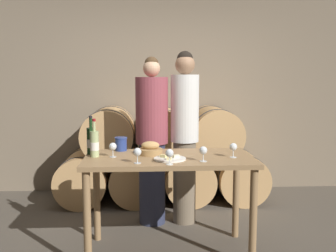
{
  "coord_description": "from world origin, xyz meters",
  "views": [
    {
      "loc": [
        -0.2,
        -3.36,
        1.59
      ],
      "look_at": [
        0.0,
        0.15,
        1.13
      ],
      "focal_mm": 42.0,
      "sensor_mm": 36.0,
      "label": 1
    }
  ],
  "objects_px": {
    "person_right": "(185,134)",
    "bread_basket": "(150,150)",
    "cheese_plate": "(170,159)",
    "tasting_table": "(169,170)",
    "wine_bottle_red": "(91,141)",
    "wine_glass_center": "(169,154)",
    "wine_glass_left": "(137,153)",
    "wine_glass_right": "(203,151)",
    "wine_bottle_white": "(94,144)",
    "blue_crock": "(121,143)",
    "person_left": "(152,140)",
    "wine_glass_far_right": "(233,147)",
    "wine_glass_far_left": "(113,147)"
  },
  "relations": [
    {
      "from": "wine_bottle_white",
      "to": "wine_glass_right",
      "type": "distance_m",
      "value": 0.95
    },
    {
      "from": "bread_basket",
      "to": "blue_crock",
      "type": "bearing_deg",
      "value": 144.32
    },
    {
      "from": "cheese_plate",
      "to": "wine_glass_center",
      "type": "height_order",
      "value": "wine_glass_center"
    },
    {
      "from": "cheese_plate",
      "to": "wine_glass_far_left",
      "type": "bearing_deg",
      "value": 164.58
    },
    {
      "from": "tasting_table",
      "to": "wine_bottle_white",
      "type": "distance_m",
      "value": 0.69
    },
    {
      "from": "bread_basket",
      "to": "wine_glass_center",
      "type": "xyz_separation_m",
      "value": [
        0.15,
        -0.41,
        0.04
      ]
    },
    {
      "from": "blue_crock",
      "to": "wine_glass_right",
      "type": "relative_size",
      "value": 1.01
    },
    {
      "from": "wine_glass_left",
      "to": "wine_bottle_red",
      "type": "bearing_deg",
      "value": 137.06
    },
    {
      "from": "person_right",
      "to": "wine_glass_right",
      "type": "bearing_deg",
      "value": -86.31
    },
    {
      "from": "person_left",
      "to": "cheese_plate",
      "type": "height_order",
      "value": "person_left"
    },
    {
      "from": "bread_basket",
      "to": "wine_glass_right",
      "type": "relative_size",
      "value": 1.71
    },
    {
      "from": "cheese_plate",
      "to": "blue_crock",
      "type": "bearing_deg",
      "value": 136.01
    },
    {
      "from": "person_left",
      "to": "wine_glass_far_left",
      "type": "distance_m",
      "value": 0.81
    },
    {
      "from": "wine_bottle_white",
      "to": "blue_crock",
      "type": "distance_m",
      "value": 0.34
    },
    {
      "from": "wine_glass_far_left",
      "to": "wine_glass_far_right",
      "type": "xyz_separation_m",
      "value": [
        1.04,
        -0.08,
        0.0
      ]
    },
    {
      "from": "wine_bottle_white",
      "to": "wine_glass_center",
      "type": "xyz_separation_m",
      "value": [
        0.63,
        -0.34,
        -0.03
      ]
    },
    {
      "from": "blue_crock",
      "to": "cheese_plate",
      "type": "distance_m",
      "value": 0.61
    },
    {
      "from": "person_left",
      "to": "wine_glass_far_right",
      "type": "bearing_deg",
      "value": -49.36
    },
    {
      "from": "wine_glass_right",
      "to": "wine_bottle_red",
      "type": "bearing_deg",
      "value": 159.7
    },
    {
      "from": "blue_crock",
      "to": "cheese_plate",
      "type": "bearing_deg",
      "value": -43.99
    },
    {
      "from": "wine_glass_right",
      "to": "wine_glass_far_left",
      "type": "bearing_deg",
      "value": 163.78
    },
    {
      "from": "person_left",
      "to": "cheese_plate",
      "type": "xyz_separation_m",
      "value": [
        0.14,
        -0.86,
        -0.02
      ]
    },
    {
      "from": "cheese_plate",
      "to": "tasting_table",
      "type": "bearing_deg",
      "value": 89.14
    },
    {
      "from": "tasting_table",
      "to": "wine_glass_left",
      "type": "bearing_deg",
      "value": -137.1
    },
    {
      "from": "wine_bottle_red",
      "to": "wine_glass_center",
      "type": "relative_size",
      "value": 2.75
    },
    {
      "from": "wine_bottle_red",
      "to": "bread_basket",
      "type": "distance_m",
      "value": 0.54
    },
    {
      "from": "tasting_table",
      "to": "wine_glass_right",
      "type": "xyz_separation_m",
      "value": [
        0.27,
        -0.21,
        0.21
      ]
    },
    {
      "from": "wine_bottle_red",
      "to": "wine_glass_center",
      "type": "height_order",
      "value": "wine_bottle_red"
    },
    {
      "from": "cheese_plate",
      "to": "wine_glass_left",
      "type": "bearing_deg",
      "value": -155.26
    },
    {
      "from": "wine_glass_right",
      "to": "wine_glass_far_right",
      "type": "relative_size",
      "value": 1.0
    },
    {
      "from": "wine_glass_center",
      "to": "wine_glass_right",
      "type": "height_order",
      "value": "same"
    },
    {
      "from": "wine_glass_far_left",
      "to": "wine_glass_center",
      "type": "bearing_deg",
      "value": -33.85
    },
    {
      "from": "bread_basket",
      "to": "person_left",
      "type": "bearing_deg",
      "value": 87.82
    },
    {
      "from": "tasting_table",
      "to": "person_left",
      "type": "bearing_deg",
      "value": 100.62
    },
    {
      "from": "wine_bottle_red",
      "to": "tasting_table",
      "type": "bearing_deg",
      "value": -11.62
    },
    {
      "from": "wine_glass_right",
      "to": "wine_glass_far_right",
      "type": "xyz_separation_m",
      "value": [
        0.28,
        0.14,
        0.0
      ]
    },
    {
      "from": "person_right",
      "to": "wine_glass_far_left",
      "type": "relative_size",
      "value": 14.54
    },
    {
      "from": "wine_bottle_white",
      "to": "wine_glass_far_left",
      "type": "xyz_separation_m",
      "value": [
        0.16,
        -0.02,
        -0.03
      ]
    },
    {
      "from": "tasting_table",
      "to": "wine_bottle_white",
      "type": "height_order",
      "value": "wine_bottle_white"
    },
    {
      "from": "person_right",
      "to": "wine_glass_center",
      "type": "xyz_separation_m",
      "value": [
        -0.22,
        -1.04,
        0.0
      ]
    },
    {
      "from": "person_right",
      "to": "wine_glass_right",
      "type": "relative_size",
      "value": 14.54
    },
    {
      "from": "bread_basket",
      "to": "cheese_plate",
      "type": "relative_size",
      "value": 0.79
    },
    {
      "from": "wine_bottle_white",
      "to": "blue_crock",
      "type": "bearing_deg",
      "value": 51.53
    },
    {
      "from": "person_right",
      "to": "bread_basket",
      "type": "height_order",
      "value": "person_right"
    },
    {
      "from": "wine_glass_center",
      "to": "wine_glass_far_right",
      "type": "xyz_separation_m",
      "value": [
        0.57,
        0.24,
        0.0
      ]
    },
    {
      "from": "wine_glass_left",
      "to": "wine_bottle_white",
      "type": "bearing_deg",
      "value": 143.83
    },
    {
      "from": "wine_bottle_red",
      "to": "bread_basket",
      "type": "xyz_separation_m",
      "value": [
        0.53,
        -0.05,
        -0.08
      ]
    },
    {
      "from": "wine_glass_far_left",
      "to": "person_right",
      "type": "bearing_deg",
      "value": 46.22
    },
    {
      "from": "bread_basket",
      "to": "wine_glass_far_right",
      "type": "xyz_separation_m",
      "value": [
        0.71,
        -0.17,
        0.04
      ]
    },
    {
      "from": "person_left",
      "to": "person_right",
      "type": "height_order",
      "value": "person_right"
    }
  ]
}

